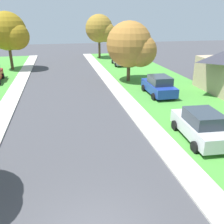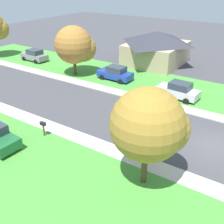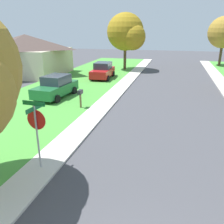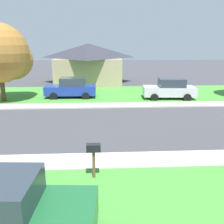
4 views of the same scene
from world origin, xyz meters
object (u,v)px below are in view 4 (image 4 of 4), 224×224
object	(u,v)px
car_silver_across_road	(170,89)
tree_sidewalk_far	(2,55)
car_blue_far_down_street	(71,88)
house_right_setback	(89,63)
mailbox	(94,152)

from	to	relation	value
car_silver_across_road	tree_sidewalk_far	xyz separation A→B (m)	(0.01, 13.48, 2.83)
car_blue_far_down_street	house_right_setback	world-z (taller)	house_right_setback
car_blue_far_down_street	house_right_setback	bearing A→B (deg)	-8.10
car_blue_far_down_street	tree_sidewalk_far	bearing A→B (deg)	100.62
car_silver_across_road	tree_sidewalk_far	distance (m)	13.78
car_silver_across_road	house_right_setback	size ratio (longest dim) A/B	0.49
tree_sidewalk_far	house_right_setback	bearing A→B (deg)	-33.27
mailbox	house_right_setback	bearing A→B (deg)	2.19
car_blue_far_down_street	house_right_setback	xyz separation A→B (m)	(8.79, -1.25, 1.50)
car_blue_far_down_street	car_silver_across_road	distance (m)	8.39
car_blue_far_down_street	mailbox	size ratio (longest dim) A/B	3.31
tree_sidewalk_far	mailbox	xyz separation A→B (m)	(-12.87, -7.27, -2.70)
tree_sidewalk_far	mailbox	bearing A→B (deg)	-150.52
tree_sidewalk_far	mailbox	distance (m)	15.02
tree_sidewalk_far	house_right_setback	xyz separation A→B (m)	(9.76, -6.41, -1.33)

